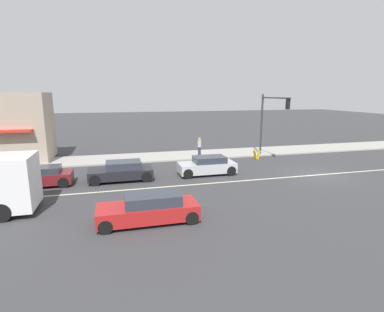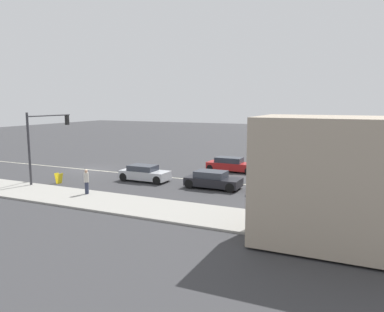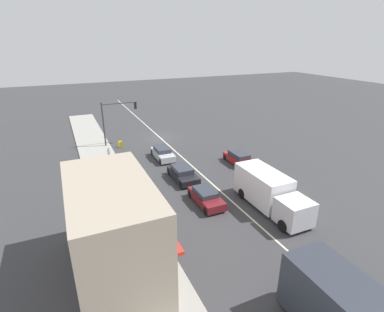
{
  "view_description": "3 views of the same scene",
  "coord_description": "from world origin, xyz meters",
  "px_view_note": "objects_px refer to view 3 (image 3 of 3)",
  "views": [
    {
      "loc": [
        -17.92,
        14.13,
        5.77
      ],
      "look_at": [
        1.64,
        8.99,
        1.55
      ],
      "focal_mm": 28.0,
      "sensor_mm": 36.0,
      "label": 1
    },
    {
      "loc": [
        28.2,
        24.01,
        6.52
      ],
      "look_at": [
        -0.52,
        10.78,
        1.93
      ],
      "focal_mm": 35.0,
      "sensor_mm": 36.0,
      "label": 2
    },
    {
      "loc": [
        12.3,
        38.48,
        13.0
      ],
      "look_at": [
        0.32,
        11.77,
        1.48
      ],
      "focal_mm": 28.0,
      "sensor_mm": 36.0,
      "label": 3
    }
  ],
  "objects_px": {
    "sedan_silver": "(163,153)",
    "sedan_maroon": "(206,197)",
    "traffic_signal_main": "(114,116)",
    "sedan_dark": "(183,174)",
    "warning_aframe_sign": "(121,144)",
    "pedestrian": "(109,155)",
    "delivery_truck": "(269,191)",
    "hatchback_red": "(240,159)"
  },
  "relations": [
    {
      "from": "warning_aframe_sign",
      "to": "sedan_dark",
      "type": "relative_size",
      "value": 0.2
    },
    {
      "from": "delivery_truck",
      "to": "sedan_dark",
      "type": "distance_m",
      "value": 8.89
    },
    {
      "from": "sedan_silver",
      "to": "traffic_signal_main",
      "type": "bearing_deg",
      "value": -60.77
    },
    {
      "from": "pedestrian",
      "to": "sedan_dark",
      "type": "bearing_deg",
      "value": 129.2
    },
    {
      "from": "sedan_dark",
      "to": "warning_aframe_sign",
      "type": "bearing_deg",
      "value": -72.77
    },
    {
      "from": "warning_aframe_sign",
      "to": "hatchback_red",
      "type": "distance_m",
      "value": 15.36
    },
    {
      "from": "sedan_dark",
      "to": "sedan_silver",
      "type": "bearing_deg",
      "value": -90.0
    },
    {
      "from": "sedan_silver",
      "to": "pedestrian",
      "type": "bearing_deg",
      "value": -10.6
    },
    {
      "from": "traffic_signal_main",
      "to": "sedan_silver",
      "type": "distance_m",
      "value": 8.67
    },
    {
      "from": "pedestrian",
      "to": "warning_aframe_sign",
      "type": "height_order",
      "value": "pedestrian"
    },
    {
      "from": "traffic_signal_main",
      "to": "warning_aframe_sign",
      "type": "height_order",
      "value": "traffic_signal_main"
    },
    {
      "from": "sedan_maroon",
      "to": "traffic_signal_main",
      "type": "bearing_deg",
      "value": -77.8
    },
    {
      "from": "pedestrian",
      "to": "hatchback_red",
      "type": "xyz_separation_m",
      "value": [
        -13.05,
        6.16,
        -0.4
      ]
    },
    {
      "from": "pedestrian",
      "to": "sedan_maroon",
      "type": "distance_m",
      "value": 13.57
    },
    {
      "from": "warning_aframe_sign",
      "to": "hatchback_red",
      "type": "relative_size",
      "value": 0.18
    },
    {
      "from": "traffic_signal_main",
      "to": "pedestrian",
      "type": "xyz_separation_m",
      "value": [
        1.92,
        5.92,
        -2.87
      ]
    },
    {
      "from": "warning_aframe_sign",
      "to": "delivery_truck",
      "type": "height_order",
      "value": "delivery_truck"
    },
    {
      "from": "sedan_dark",
      "to": "sedan_maroon",
      "type": "relative_size",
      "value": 1.06
    },
    {
      "from": "sedan_silver",
      "to": "sedan_maroon",
      "type": "relative_size",
      "value": 1.03
    },
    {
      "from": "traffic_signal_main",
      "to": "hatchback_red",
      "type": "xyz_separation_m",
      "value": [
        -11.12,
        12.07,
        -3.26
      ]
    },
    {
      "from": "pedestrian",
      "to": "warning_aframe_sign",
      "type": "relative_size",
      "value": 2.07
    },
    {
      "from": "pedestrian",
      "to": "warning_aframe_sign",
      "type": "bearing_deg",
      "value": -114.82
    },
    {
      "from": "sedan_silver",
      "to": "sedan_dark",
      "type": "height_order",
      "value": "sedan_silver"
    },
    {
      "from": "warning_aframe_sign",
      "to": "sedan_maroon",
      "type": "height_order",
      "value": "sedan_maroon"
    },
    {
      "from": "delivery_truck",
      "to": "traffic_signal_main",
      "type": "bearing_deg",
      "value": -68.15
    },
    {
      "from": "sedan_silver",
      "to": "sedan_maroon",
      "type": "height_order",
      "value": "sedan_silver"
    },
    {
      "from": "traffic_signal_main",
      "to": "sedan_dark",
      "type": "xyz_separation_m",
      "value": [
        -3.92,
        13.09,
        -3.26
      ]
    },
    {
      "from": "warning_aframe_sign",
      "to": "traffic_signal_main",
      "type": "bearing_deg",
      "value": -78.59
    },
    {
      "from": "warning_aframe_sign",
      "to": "sedan_maroon",
      "type": "xyz_separation_m",
      "value": [
        -3.68,
        16.92,
        0.19
      ]
    },
    {
      "from": "pedestrian",
      "to": "hatchback_red",
      "type": "distance_m",
      "value": 14.43
    },
    {
      "from": "warning_aframe_sign",
      "to": "sedan_silver",
      "type": "bearing_deg",
      "value": 122.44
    },
    {
      "from": "pedestrian",
      "to": "hatchback_red",
      "type": "bearing_deg",
      "value": 154.74
    },
    {
      "from": "sedan_silver",
      "to": "sedan_maroon",
      "type": "distance_m",
      "value": 11.14
    },
    {
      "from": "sedan_dark",
      "to": "pedestrian",
      "type": "bearing_deg",
      "value": -50.8
    },
    {
      "from": "pedestrian",
      "to": "sedan_dark",
      "type": "relative_size",
      "value": 0.41
    },
    {
      "from": "warning_aframe_sign",
      "to": "delivery_truck",
      "type": "distance_m",
      "value": 21.16
    },
    {
      "from": "traffic_signal_main",
      "to": "pedestrian",
      "type": "distance_m",
      "value": 6.85
    },
    {
      "from": "pedestrian",
      "to": "delivery_truck",
      "type": "height_order",
      "value": "delivery_truck"
    },
    {
      "from": "traffic_signal_main",
      "to": "sedan_dark",
      "type": "relative_size",
      "value": 1.33
    },
    {
      "from": "pedestrian",
      "to": "sedan_silver",
      "type": "xyz_separation_m",
      "value": [
        -5.85,
        1.09,
        -0.38
      ]
    },
    {
      "from": "pedestrian",
      "to": "sedan_silver",
      "type": "height_order",
      "value": "pedestrian"
    },
    {
      "from": "pedestrian",
      "to": "traffic_signal_main",
      "type": "bearing_deg",
      "value": -107.98
    }
  ]
}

